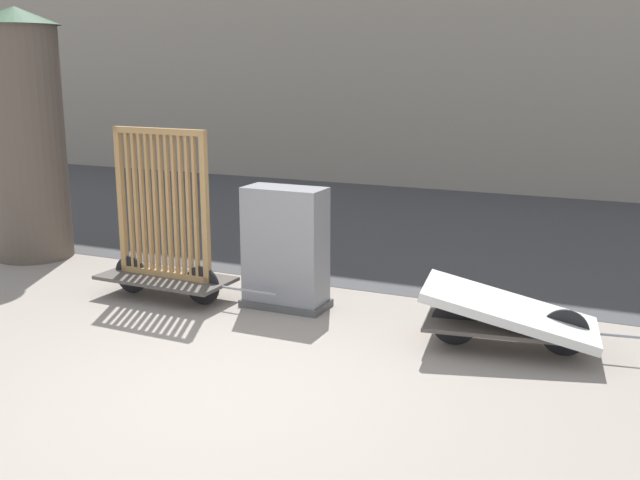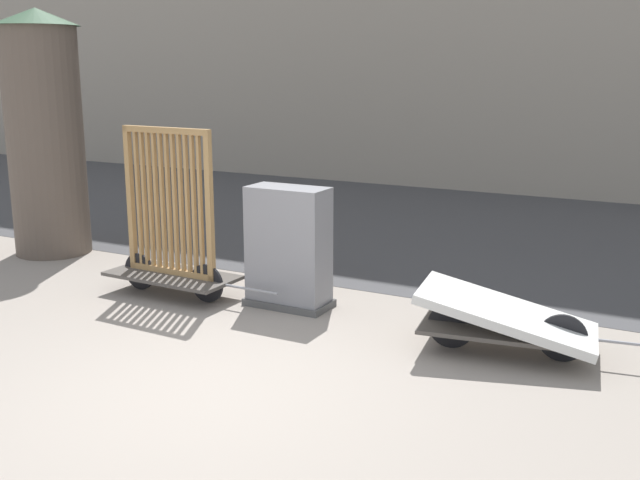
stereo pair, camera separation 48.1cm
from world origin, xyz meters
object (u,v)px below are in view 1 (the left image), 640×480
(bike_cart_with_bedframe, at_px, (164,242))
(advertising_column, at_px, (25,134))
(utility_cabinet, at_px, (285,252))
(bike_cart_with_mattress, at_px, (510,315))

(bike_cart_with_bedframe, height_order, advertising_column, advertising_column)
(bike_cart_with_bedframe, xyz_separation_m, advertising_column, (-2.91, 0.88, 1.07))
(utility_cabinet, bearing_deg, bike_cart_with_bedframe, -167.72)
(advertising_column, bearing_deg, bike_cart_with_bedframe, -16.74)
(advertising_column, bearing_deg, bike_cart_with_mattress, -7.23)
(bike_cart_with_bedframe, xyz_separation_m, utility_cabinet, (1.42, 0.31, -0.04))
(utility_cabinet, height_order, advertising_column, advertising_column)
(utility_cabinet, relative_size, advertising_column, 0.40)
(bike_cart_with_bedframe, distance_m, advertising_column, 3.22)
(utility_cabinet, bearing_deg, bike_cart_with_mattress, -6.87)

